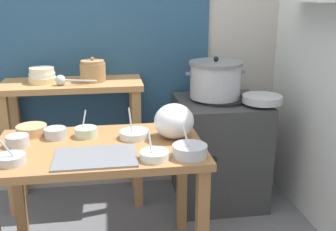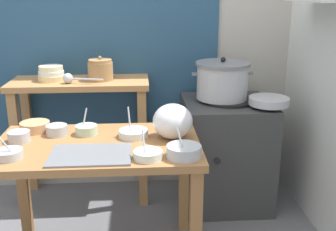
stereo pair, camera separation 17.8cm
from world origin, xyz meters
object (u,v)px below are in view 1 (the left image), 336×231
object	(u,v)px
steamer_pot	(215,79)
prep_bowl_5	(135,134)
bowl_stack_enamel	(42,76)
serving_tray	(96,157)
wide_pan	(262,99)
prep_bowl_4	(11,159)
clay_pot	(93,71)
prep_table	(100,165)
prep_bowl_6	(55,133)
prep_bowl_2	(32,130)
ladle	(62,80)
prep_bowl_0	(190,150)
back_shelf_table	(74,113)
stove_block	(219,150)
prep_bowl_1	(154,155)
prep_bowl_3	(86,131)
prep_bowl_7	(17,140)
plastic_bag	(174,121)

from	to	relation	value
steamer_pot	prep_bowl_5	distance (m)	0.85
steamer_pot	bowl_stack_enamel	distance (m)	1.19
serving_tray	prep_bowl_5	bearing A→B (deg)	50.66
wide_pan	prep_bowl_4	size ratio (longest dim) A/B	1.94
clay_pot	prep_table	bearing A→B (deg)	-87.18
serving_tray	prep_bowl_6	distance (m)	0.39
wide_pan	prep_bowl_2	distance (m)	1.48
ladle	prep_bowl_0	size ratio (longest dim) A/B	1.62
serving_tray	prep_bowl_0	distance (m)	0.46
prep_bowl_4	prep_bowl_5	world-z (taller)	prep_bowl_5
back_shelf_table	prep_bowl_2	world-z (taller)	back_shelf_table
back_shelf_table	wide_pan	xyz separation A→B (m)	(1.27, -0.29, 0.13)
prep_bowl_4	stove_block	bearing A→B (deg)	33.05
prep_bowl_6	prep_table	bearing A→B (deg)	-32.05
steamer_pot	prep_bowl_1	distance (m)	1.05
wide_pan	prep_bowl_3	xyz separation A→B (m)	(-1.15, -0.33, -0.06)
wide_pan	prep_bowl_7	size ratio (longest dim) A/B	2.23
steamer_pot	back_shelf_table	bearing A→B (deg)	173.64
prep_bowl_0	prep_bowl_5	distance (m)	0.39
prep_bowl_2	prep_bowl_5	world-z (taller)	prep_bowl_5
prep_table	prep_bowl_4	xyz separation A→B (m)	(-0.41, -0.18, 0.13)
ladle	prep_bowl_4	bearing A→B (deg)	-101.30
prep_table	serving_tray	bearing A→B (deg)	-94.79
plastic_bag	prep_bowl_2	distance (m)	0.81
stove_block	prep_bowl_7	xyz separation A→B (m)	(-1.26, -0.58, 0.37)
prep_bowl_6	bowl_stack_enamel	bearing A→B (deg)	102.68
bowl_stack_enamel	wide_pan	size ratio (longest dim) A/B	0.70
bowl_stack_enamel	ladle	size ratio (longest dim) A/B	0.67
prep_bowl_7	prep_bowl_4	bearing A→B (deg)	-86.46
bowl_stack_enamel	serving_tray	xyz separation A→B (m)	(0.36, -0.94, -0.22)
prep_table	plastic_bag	distance (m)	0.46
ladle	bowl_stack_enamel	bearing A→B (deg)	143.40
wide_pan	clay_pot	bearing A→B (deg)	165.35
steamer_pot	prep_table	bearing A→B (deg)	-140.70
prep_table	bowl_stack_enamel	xyz separation A→B (m)	(-0.38, 0.77, 0.34)
bowl_stack_enamel	prep_bowl_1	xyz separation A→B (m)	(0.64, -1.00, -0.21)
prep_bowl_4	prep_bowl_6	size ratio (longest dim) A/B	1.14
back_shelf_table	stove_block	bearing A→B (deg)	-7.21
prep_table	serving_tray	size ratio (longest dim) A/B	2.75
prep_table	prep_bowl_6	xyz separation A→B (m)	(-0.24, 0.15, 0.14)
prep_bowl_1	bowl_stack_enamel	bearing A→B (deg)	122.83
steamer_pot	prep_bowl_7	world-z (taller)	steamer_pot
prep_bowl_1	wide_pan	bearing A→B (deg)	40.78
steamer_pot	prep_bowl_6	bearing A→B (deg)	-153.96
prep_bowl_4	prep_bowl_6	xyz separation A→B (m)	(0.17, 0.32, 0.01)
prep_bowl_0	prep_bowl_7	world-z (taller)	prep_bowl_0
steamer_pot	bowl_stack_enamel	bearing A→B (deg)	174.38
prep_bowl_2	prep_bowl_7	distance (m)	0.17
back_shelf_table	prep_bowl_7	world-z (taller)	back_shelf_table
bowl_stack_enamel	prep_table	bearing A→B (deg)	-63.94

